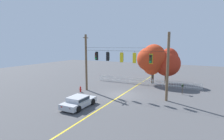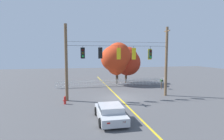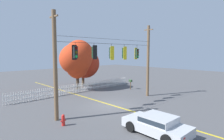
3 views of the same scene
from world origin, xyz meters
name	(u,v)px [view 1 (image 1 of 3)]	position (x,y,z in m)	size (l,w,h in m)	color
ground	(122,95)	(0.00, 0.00, 0.00)	(80.00, 80.00, 0.00)	#4C4C4F
lane_centerline_stripe	(122,95)	(0.00, 0.00, 0.00)	(0.16, 36.00, 0.01)	gold
signal_support_span	(123,64)	(0.00, 0.00, 3.93)	(11.20, 1.10, 7.72)	brown
traffic_signal_westbound_side	(96,56)	(-3.80, 0.01, 4.84)	(0.43, 0.38, 1.31)	black
traffic_signal_southbound_primary	(108,56)	(-2.03, -0.01, 4.85)	(0.43, 0.38, 1.32)	black
traffic_signal_eastbound_side	(122,57)	(-0.08, -0.01, 4.78)	(0.43, 0.38, 1.42)	black
traffic_signal_northbound_secondary	(135,58)	(1.59, -0.01, 4.77)	(0.43, 0.38, 1.44)	black
traffic_signal_northbound_primary	(151,59)	(3.51, 0.01, 4.71)	(0.43, 0.38, 1.46)	black
white_picket_fence	(145,81)	(0.95, 6.78, 0.54)	(16.46, 0.06, 1.08)	white
autumn_maple_near_fence	(152,59)	(1.63, 8.13, 4.09)	(4.53, 3.76, 6.42)	#473828
autumn_maple_mid	(168,63)	(3.95, 9.68, 3.44)	(4.17, 3.83, 5.82)	brown
parked_car	(79,101)	(-2.20, -6.19, 0.60)	(2.02, 3.98, 1.15)	#B7BABF
fire_hydrant	(80,89)	(-5.62, -1.24, 0.38)	(0.38, 0.22, 0.77)	red
roadside_mailbox	(183,86)	(6.83, 3.68, 1.06)	(0.25, 0.44, 1.30)	brown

